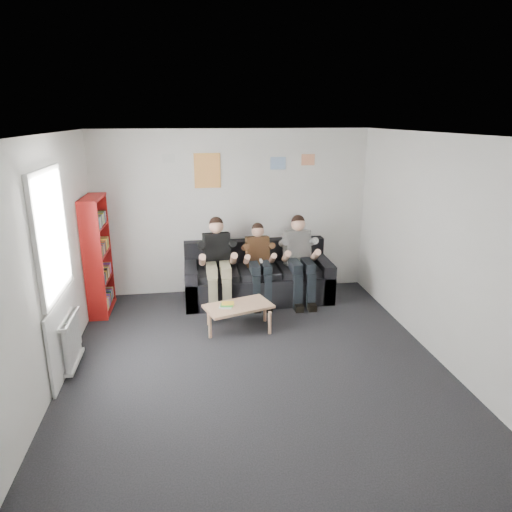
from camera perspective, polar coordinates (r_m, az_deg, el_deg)
The scene contains 14 objects.
room_shell at distance 5.19m, azimuth -0.18°, elevation -0.09°, with size 5.00×5.00×5.00m.
sofa at distance 7.49m, azimuth 0.17°, elevation -2.87°, with size 2.35×0.96×0.91m.
bookshelf at distance 7.22m, azimuth -19.11°, elevation 0.06°, with size 0.27×0.80×1.77m.
coffee_table at distance 6.40m, azimuth -2.22°, elevation -6.52°, with size 0.91×0.50×0.36m.
game_cases at distance 6.35m, azimuth -3.69°, elevation -6.13°, with size 0.21×0.18×0.04m.
person_left at distance 7.11m, azimuth -4.79°, elevation -0.90°, with size 0.42×0.89×1.39m.
person_middle at distance 7.20m, azimuth 0.42°, elevation -0.98°, with size 0.36×0.77×1.27m.
person_right at distance 7.30m, azimuth 5.50°, elevation -0.46°, with size 0.41×0.88×1.38m.
radiator at distance 5.88m, azimuth -22.03°, elevation -9.79°, with size 0.10×0.64×0.60m.
window at distance 5.64m, azimuth -23.52°, elevation -3.59°, with size 0.05×1.30×2.36m.
poster_large at distance 7.45m, azimuth -6.10°, elevation 10.56°, with size 0.42×0.01×0.55m, color #E1CE4F.
poster_blue at distance 7.57m, azimuth 2.77°, elevation 11.51°, with size 0.25×0.01×0.20m, color #4089DC.
poster_pink at distance 7.68m, azimuth 6.52°, elevation 11.87°, with size 0.22×0.01×0.18m, color #D24185.
poster_sign at distance 7.43m, azimuth -10.88°, elevation 11.89°, with size 0.20×0.01×0.14m, color white.
Camera 1 is at (-0.71, -4.91, 2.88)m, focal length 32.00 mm.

